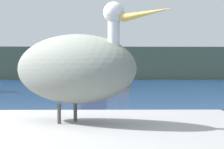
% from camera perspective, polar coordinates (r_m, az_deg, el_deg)
% --- Properties ---
extents(hillside_backdrop, '(140.00, 17.17, 5.69)m').
position_cam_1_polar(hillside_backdrop, '(78.35, -1.94, 1.48)').
color(hillside_backdrop, '#5B664C').
rests_on(hillside_backdrop, ground).
extents(pelican, '(1.37, 1.14, 0.93)m').
position_cam_1_polar(pelican, '(3.25, -5.43, 0.93)').
color(pelican, gray).
rests_on(pelican, pier_dock).
extents(fishing_boat_orange, '(5.69, 1.76, 4.26)m').
position_cam_1_polar(fishing_boat_orange, '(34.89, -2.34, -0.02)').
color(fishing_boat_orange, orange).
rests_on(fishing_boat_orange, ground).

